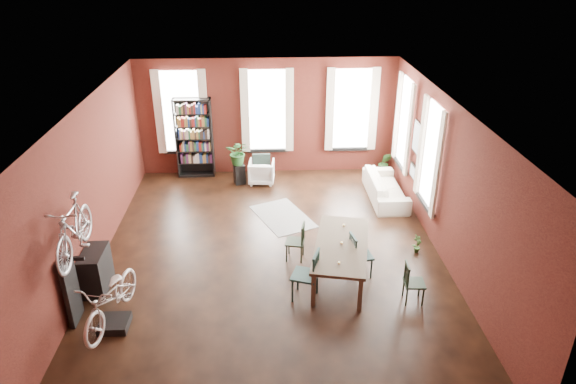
{
  "coord_description": "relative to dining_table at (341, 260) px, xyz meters",
  "views": [
    {
      "loc": [
        -0.11,
        -9.0,
        5.86
      ],
      "look_at": [
        0.37,
        0.6,
        1.2
      ],
      "focal_mm": 32.0,
      "sensor_mm": 36.0,
      "label": 1
    }
  ],
  "objects": [
    {
      "name": "plant_small",
      "position": [
        1.73,
        0.76,
        -0.29
      ],
      "size": [
        0.43,
        0.45,
        0.15
      ],
      "primitive_type": "imported",
      "rotation": [
        0.0,
        0.0,
        0.71
      ],
      "color": "#336127",
      "rests_on": "ground"
    },
    {
      "name": "white_armchair",
      "position": [
        -1.51,
        4.46,
        -0.02
      ],
      "size": [
        0.72,
        0.68,
        0.68
      ],
      "primitive_type": "imported",
      "rotation": [
        0.0,
        0.0,
        3.06
      ],
      "color": "silver",
      "rests_on": "ground"
    },
    {
      "name": "console_table",
      "position": [
        -4.61,
        -0.17,
        0.03
      ],
      "size": [
        0.4,
        0.8,
        0.8
      ],
      "primitive_type": "cube",
      "color": "black",
      "rests_on": "ground"
    },
    {
      "name": "bicycle_hung",
      "position": [
        -4.48,
        -1.07,
        1.77
      ],
      "size": [
        0.47,
        1.0,
        1.66
      ],
      "primitive_type": "imported",
      "color": "#A5A8AD",
      "rests_on": "bike_wall_rack"
    },
    {
      "name": "bicycle_floor",
      "position": [
        -4.0,
        -1.29,
        0.66
      ],
      "size": [
        0.79,
        1.03,
        1.76
      ],
      "primitive_type": "imported",
      "rotation": [
        0.0,
        0.0,
        -0.21
      ],
      "color": "beige",
      "rests_on": "bike_trainer"
    },
    {
      "name": "bookshelf",
      "position": [
        -3.33,
        5.03,
        0.73
      ],
      "size": [
        1.0,
        0.32,
        2.2
      ],
      "primitive_type": "cube",
      "color": "black",
      "rests_on": "ground"
    },
    {
      "name": "dining_chair_a",
      "position": [
        -0.74,
        -0.64,
        0.13
      ],
      "size": [
        0.58,
        0.58,
        0.99
      ],
      "primitive_type": "cube",
      "rotation": [
        0.0,
        0.0,
        -1.91
      ],
      "color": "#1A3A36",
      "rests_on": "ground"
    },
    {
      "name": "room",
      "position": [
        -1.08,
        1.35,
        1.77
      ],
      "size": [
        9.0,
        9.04,
        3.22
      ],
      "color": "black",
      "rests_on": "ground"
    },
    {
      "name": "striped_rug",
      "position": [
        -1.03,
        2.46,
        -0.36
      ],
      "size": [
        1.63,
        1.94,
        0.01
      ],
      "primitive_type": "cube",
      "rotation": [
        0.0,
        0.0,
        0.42
      ],
      "color": "black",
      "rests_on": "ground"
    },
    {
      "name": "plant_stand",
      "position": [
        -2.12,
        4.43,
        -0.1
      ],
      "size": [
        0.34,
        0.34,
        0.54
      ],
      "primitive_type": "cube",
      "rotation": [
        0.0,
        0.0,
        0.3
      ],
      "color": "black",
      "rests_on": "ground"
    },
    {
      "name": "dining_table",
      "position": [
        0.0,
        0.0,
        0.0
      ],
      "size": [
        1.41,
        2.31,
        0.73
      ],
      "primitive_type": "cube",
      "rotation": [
        0.0,
        0.0,
        -0.21
      ],
      "color": "#483B2B",
      "rests_on": "ground"
    },
    {
      "name": "plant_by_sofa",
      "position": [
        1.94,
        4.88,
        -0.22
      ],
      "size": [
        0.53,
        0.71,
        0.28
      ],
      "primitive_type": "imported",
      "rotation": [
        0.0,
        0.0,
        -0.32
      ],
      "color": "#2A5C24",
      "rests_on": "ground"
    },
    {
      "name": "cream_sofa",
      "position": [
        1.62,
        3.33,
        0.04
      ],
      "size": [
        0.61,
        2.08,
        0.81
      ],
      "primitive_type": "imported",
      "rotation": [
        0.0,
        0.0,
        1.57
      ],
      "color": "beige",
      "rests_on": "ground"
    },
    {
      "name": "plant_on_stand",
      "position": [
        -2.12,
        4.46,
        0.44
      ],
      "size": [
        0.71,
        0.77,
        0.53
      ],
      "primitive_type": "imported",
      "rotation": [
        0.0,
        0.0,
        -0.16
      ],
      "color": "#225321",
      "rests_on": "plant_stand"
    },
    {
      "name": "dining_chair_b",
      "position": [
        -0.84,
        0.66,
        0.04
      ],
      "size": [
        0.44,
        0.44,
        0.8
      ],
      "primitive_type": "cube",
      "rotation": [
        0.0,
        0.0,
        -1.78
      ],
      "color": "black",
      "rests_on": "ground"
    },
    {
      "name": "dining_chair_d",
      "position": [
        0.39,
        0.03,
        0.08
      ],
      "size": [
        0.48,
        0.48,
        0.89
      ],
      "primitive_type": "cube",
      "rotation": [
        0.0,
        0.0,
        1.75
      ],
      "color": "#1B3B3A",
      "rests_on": "ground"
    },
    {
      "name": "bike_wall_rack",
      "position": [
        -4.73,
        -1.07,
        0.28
      ],
      "size": [
        0.16,
        0.6,
        1.3
      ],
      "primitive_type": "cube",
      "color": "black",
      "rests_on": "ground"
    },
    {
      "name": "dining_chair_c",
      "position": [
        1.21,
        -0.84,
        0.02
      ],
      "size": [
        0.38,
        0.38,
        0.78
      ],
      "primitive_type": "cube",
      "rotation": [
        0.0,
        0.0,
        1.52
      ],
      "color": "black",
      "rests_on": "ground"
    },
    {
      "name": "bike_trainer",
      "position": [
        -4.03,
        -1.3,
        -0.3
      ],
      "size": [
        0.49,
        0.49,
        0.14
      ],
      "primitive_type": "cube",
      "rotation": [
        0.0,
        0.0,
        -0.0
      ],
      "color": "black",
      "rests_on": "ground"
    }
  ]
}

